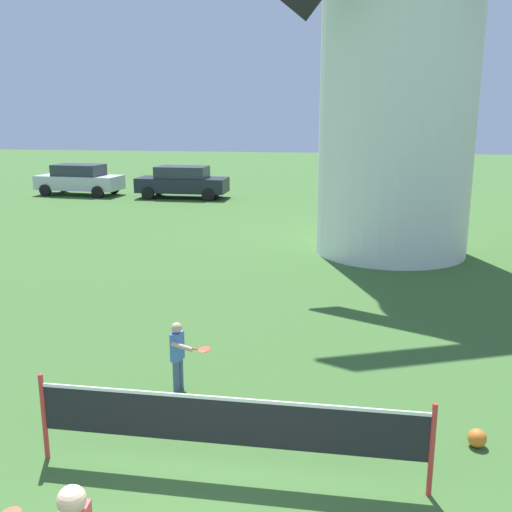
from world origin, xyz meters
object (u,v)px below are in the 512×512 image
(tennis_net, at_px, (228,422))
(player_far, at_px, (179,352))
(parked_car_black, at_px, (182,182))
(windmill, at_px, (402,9))
(parked_car_silver, at_px, (79,179))
(stray_ball, at_px, (477,438))

(tennis_net, bearing_deg, player_far, 120.10)
(tennis_net, distance_m, parked_car_black, 23.34)
(windmill, distance_m, parked_car_silver, 19.30)
(player_far, xyz_separation_m, parked_car_silver, (-11.31, 20.45, 0.20))
(stray_ball, distance_m, parked_car_silver, 26.38)
(stray_ball, height_order, parked_car_black, parked_car_black)
(parked_car_black, bearing_deg, player_far, -73.98)
(tennis_net, height_order, stray_ball, tennis_net)
(parked_car_silver, xyz_separation_m, parked_car_black, (5.50, -0.20, 0.00))
(player_far, distance_m, stray_ball, 4.27)
(windmill, xyz_separation_m, tennis_net, (-2.47, -11.88, -6.19))
(windmill, relative_size, stray_ball, 59.23)
(player_far, bearing_deg, stray_ball, -12.54)
(tennis_net, distance_m, stray_ball, 3.21)
(parked_car_black, bearing_deg, parked_car_silver, 177.87)
(parked_car_silver, bearing_deg, player_far, -61.05)
(tennis_net, xyz_separation_m, parked_car_black, (-6.99, 22.27, 0.13))
(parked_car_silver, bearing_deg, stray_ball, -54.13)
(windmill, height_order, parked_car_silver, windmill)
(windmill, height_order, parked_car_black, windmill)
(windmill, xyz_separation_m, parked_car_silver, (-14.95, 10.60, -6.06))
(windmill, bearing_deg, player_far, -110.27)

